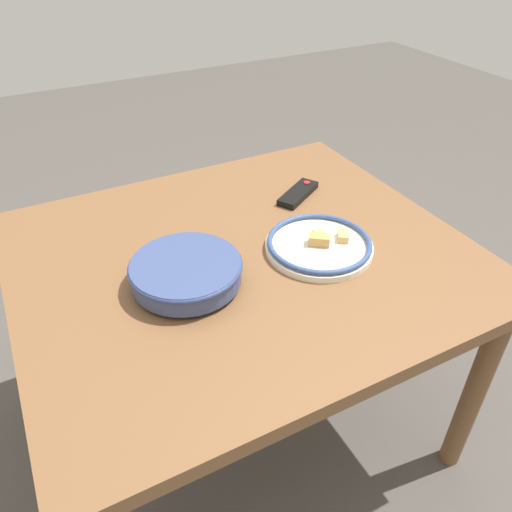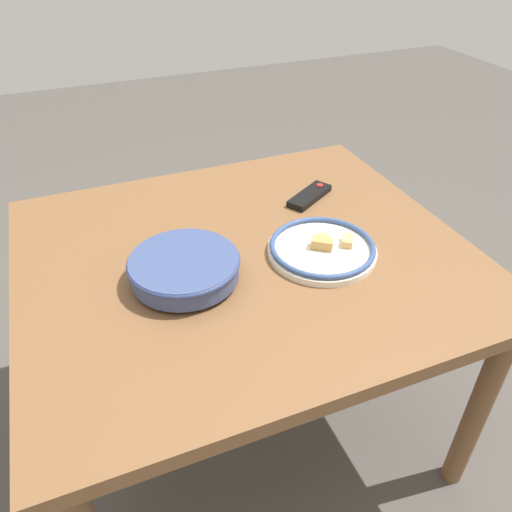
{
  "view_description": "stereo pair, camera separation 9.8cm",
  "coord_description": "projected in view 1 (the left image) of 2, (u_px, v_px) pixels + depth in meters",
  "views": [
    {
      "loc": [
        -0.46,
        -0.96,
        1.47
      ],
      "look_at": [
        0.0,
        -0.07,
        0.74
      ],
      "focal_mm": 35.0,
      "sensor_mm": 36.0,
      "label": 1
    },
    {
      "loc": [
        -0.37,
        -1.01,
        1.47
      ],
      "look_at": [
        0.0,
        -0.07,
        0.74
      ],
      "focal_mm": 35.0,
      "sensor_mm": 36.0,
      "label": 2
    }
  ],
  "objects": [
    {
      "name": "ground_plane",
      "position": [
        246.0,
        417.0,
        1.73
      ],
      "size": [
        8.0,
        8.0,
        0.0
      ],
      "primitive_type": "plane",
      "color": "#4C4742"
    },
    {
      "name": "noodle_bowl",
      "position": [
        186.0,
        272.0,
        1.19
      ],
      "size": [
        0.27,
        0.27,
        0.07
      ],
      "color": "#384775",
      "rests_on": "dining_table"
    },
    {
      "name": "tv_remote",
      "position": [
        298.0,
        193.0,
        1.55
      ],
      "size": [
        0.18,
        0.14,
        0.02
      ],
      "rotation": [
        0.0,
        0.0,
        5.26
      ],
      "color": "black",
      "rests_on": "dining_table"
    },
    {
      "name": "dining_table",
      "position": [
        243.0,
        275.0,
        1.36
      ],
      "size": [
        1.16,
        1.02,
        0.71
      ],
      "color": "brown",
      "rests_on": "ground_plane"
    },
    {
      "name": "food_plate",
      "position": [
        319.0,
        245.0,
        1.31
      ],
      "size": [
        0.28,
        0.28,
        0.05
      ],
      "color": "silver",
      "rests_on": "dining_table"
    }
  ]
}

